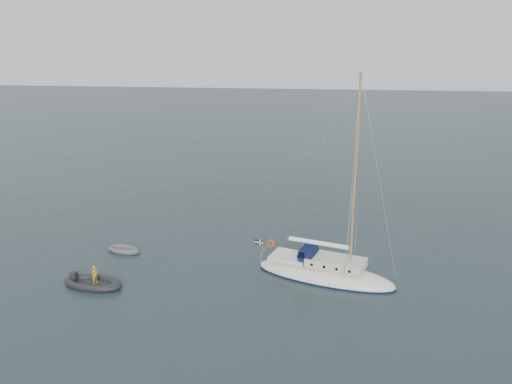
# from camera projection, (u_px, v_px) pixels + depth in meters

# --- Properties ---
(ground) EXTENTS (300.00, 300.00, 0.00)m
(ground) POSITION_uv_depth(u_px,v_px,m) (277.00, 278.00, 30.58)
(ground) COLOR black
(ground) RESTS_ON ground
(sailboat) EXTENTS (9.10, 2.73, 12.96)m
(sailboat) POSITION_uv_depth(u_px,v_px,m) (325.00, 263.00, 30.44)
(sailboat) COLOR #F1EACE
(sailboat) RESTS_ON ground
(dinghy) EXTENTS (2.49, 1.13, 0.36)m
(dinghy) POSITION_uv_depth(u_px,v_px,m) (124.00, 250.00, 34.57)
(dinghy) COLOR #515156
(dinghy) RESTS_ON ground
(rib) EXTENTS (3.75, 1.70, 1.33)m
(rib) POSITION_uv_depth(u_px,v_px,m) (93.00, 283.00, 29.56)
(rib) COLOR black
(rib) RESTS_ON ground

